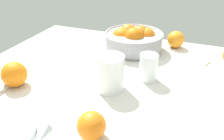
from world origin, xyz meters
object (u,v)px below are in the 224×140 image
Objects in this scene: second_glass at (148,68)px; loose_orange_4 at (14,74)px; fruit_bowl at (133,39)px; loose_orange_2 at (91,126)px; juice_glass at (110,75)px; loose_orange_0 at (176,39)px.

second_glass reaches higher than loose_orange_4.
loose_orange_2 is (6.04, -56.86, -1.40)cm from fruit_bowl.
juice_glass is 46.48cm from loose_orange_0.
loose_orange_4 is at bearing -154.10° from second_glass.
loose_orange_2 is at bearing -99.92° from loose_orange_0.
fruit_bowl is at bearing 117.62° from second_glass.
loose_orange_2 is at bearing -79.97° from juice_glass.
juice_glass reaches higher than fruit_bowl.
loose_orange_2 is (-6.48, -32.93, -0.70)cm from second_glass.
loose_orange_4 is (-28.75, -43.98, -0.78)cm from fruit_bowl.
loose_orange_0 is (15.60, 43.76, -1.39)cm from juice_glass.
loose_orange_4 is (-34.79, 12.89, 0.62)cm from loose_orange_2.
fruit_bowl is at bearing -151.73° from loose_orange_0.
loose_orange_2 is (-11.60, -66.35, -0.18)cm from loose_orange_0.
juice_glass is at bearing -109.62° from loose_orange_0.
juice_glass is at bearing -86.59° from fruit_bowl.
loose_orange_2 is 0.86× the size of loose_orange_4.
second_glass is at bearing 25.90° from loose_orange_4.
fruit_bowl is 3.41× the size of loose_orange_0.
juice_glass reaches higher than second_glass.
second_glass is (12.52, -23.94, -0.70)cm from fruit_bowl.
juice_glass is 32.30cm from loose_orange_4.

